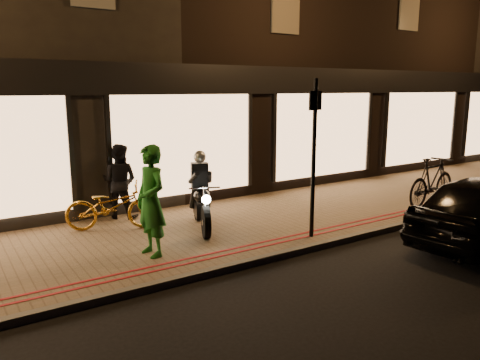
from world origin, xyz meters
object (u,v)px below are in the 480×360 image
motorcycle (201,199)px  bicycle_gold (112,206)px  person_green (151,201)px  sign_post (314,150)px

motorcycle → bicycle_gold: bearing=171.3°
motorcycle → person_green: bearing=-126.0°
sign_post → bicycle_gold: sign_post is taller
sign_post → person_green: sign_post is taller
sign_post → bicycle_gold: bearing=140.0°
motorcycle → sign_post: sign_post is taller
motorcycle → bicycle_gold: (-1.55, 0.90, -0.13)m
bicycle_gold → person_green: 1.90m
sign_post → bicycle_gold: size_ratio=1.63×
motorcycle → person_green: 1.78m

